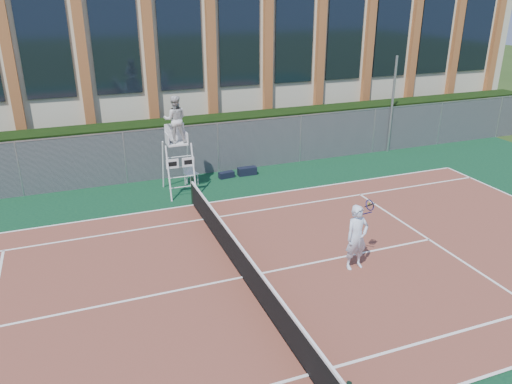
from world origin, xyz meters
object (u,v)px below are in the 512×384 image
object	(u,v)px
steel_pole	(392,105)
plastic_chair	(190,171)
tennis_player	(357,237)
umpire_chair	(175,122)

from	to	relation	value
steel_pole	plastic_chair	distance (m)	10.62
steel_pole	tennis_player	size ratio (longest dim) A/B	2.43
umpire_chair	tennis_player	size ratio (longest dim) A/B	2.02
plastic_chair	steel_pole	bearing A→B (deg)	5.31
umpire_chair	tennis_player	distance (m)	8.62
umpire_chair	plastic_chair	world-z (taller)	umpire_chair
steel_pole	tennis_player	bearing A→B (deg)	-129.26
tennis_player	plastic_chair	bearing A→B (deg)	108.46
steel_pole	tennis_player	world-z (taller)	steel_pole
steel_pole	plastic_chair	size ratio (longest dim) A/B	4.67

